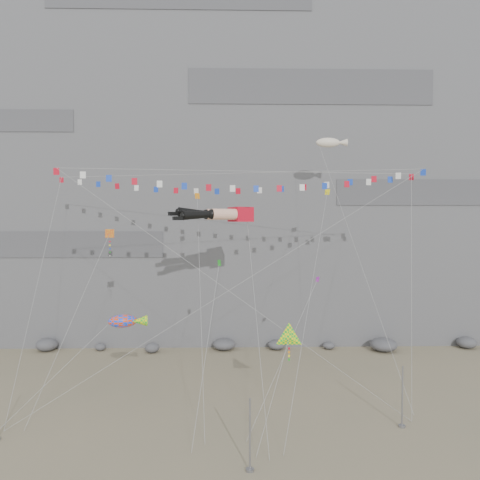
{
  "coord_description": "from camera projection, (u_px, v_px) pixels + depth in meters",
  "views": [
    {
      "loc": [
        0.58,
        -35.74,
        14.55
      ],
      "look_at": [
        1.63,
        9.0,
        12.83
      ],
      "focal_mm": 35.0,
      "sensor_mm": 36.0,
      "label": 1
    }
  ],
  "objects": [
    {
      "name": "blimp_windsock",
      "position": [
        328.0,
        143.0,
        47.63
      ],
      "size": [
        5.67,
        14.2,
        26.63
      ],
      "color": "#F3E3C8",
      "rests_on": "ground"
    },
    {
      "name": "cliff",
      "position": [
        225.0,
        150.0,
        67.26
      ],
      "size": [
        80.0,
        28.0,
        50.0
      ],
      "primitive_type": "cube",
      "color": "slate",
      "rests_on": "ground"
    },
    {
      "name": "small_kite_a",
      "position": [
        197.0,
        199.0,
        43.77
      ],
      "size": [
        2.1,
        14.95,
        22.2
      ],
      "color": "orange",
      "rests_on": "ground"
    },
    {
      "name": "delta_kite",
      "position": [
        289.0,
        338.0,
        33.99
      ],
      "size": [
        3.89,
        5.69,
        8.59
      ],
      "color": "#FFE90D",
      "rests_on": "ground"
    },
    {
      "name": "anchor_pole_right",
      "position": [
        402.0,
        397.0,
        33.06
      ],
      "size": [
        0.12,
        0.12,
        4.38
      ],
      "primitive_type": "cylinder",
      "color": "gray",
      "rests_on": "ground"
    },
    {
      "name": "small_kite_d",
      "position": [
        327.0,
        195.0,
        45.12
      ],
      "size": [
        6.88,
        17.66,
        25.11
      ],
      "color": "yellow",
      "rests_on": "ground"
    },
    {
      "name": "fish_windsock",
      "position": [
        123.0,
        321.0,
        35.77
      ],
      "size": [
        9.78,
        5.23,
        11.31
      ],
      "color": "#F0410C",
      "rests_on": "ground"
    },
    {
      "name": "small_kite_c",
      "position": [
        219.0,
        265.0,
        38.37
      ],
      "size": [
        2.18,
        10.25,
        14.8
      ],
      "color": "#18A21C",
      "rests_on": "ground"
    },
    {
      "name": "talus_boulders",
      "position": [
        224.0,
        345.0,
        53.21
      ],
      "size": [
        60.0,
        3.0,
        1.2
      ],
      "primitive_type": null,
      "color": "#5B5B60",
      "rests_on": "ground"
    },
    {
      "name": "flag_banner_lower",
      "position": [
        245.0,
        171.0,
        39.29
      ],
      "size": [
        29.96,
        8.45,
        23.18
      ],
      "color": "red",
      "rests_on": "ground"
    },
    {
      "name": "anchor_pole_center",
      "position": [
        250.0,
        435.0,
        27.2
      ],
      "size": [
        0.12,
        0.12,
        4.31
      ],
      "primitive_type": "cylinder",
      "color": "gray",
      "rests_on": "ground"
    },
    {
      "name": "ground",
      "position": [
        222.0,
        410.0,
        36.25
      ],
      "size": [
        120.0,
        120.0,
        0.0
      ],
      "primitive_type": "plane",
      "color": "gray",
      "rests_on": "ground"
    },
    {
      "name": "flag_banner_upper",
      "position": [
        227.0,
        174.0,
        43.9
      ],
      "size": [
        33.84,
        16.05,
        27.3
      ],
      "color": "red",
      "rests_on": "ground"
    },
    {
      "name": "harlequin_kite",
      "position": [
        109.0,
        235.0,
        39.92
      ],
      "size": [
        4.84,
        8.79,
        16.22
      ],
      "color": "red",
      "rests_on": "ground"
    },
    {
      "name": "small_kite_b",
      "position": [
        316.0,
        282.0,
        39.75
      ],
      "size": [
        7.04,
        10.0,
        14.92
      ],
      "color": "purple",
      "rests_on": "ground"
    },
    {
      "name": "legs_kite",
      "position": [
        220.0,
        214.0,
        42.32
      ],
      "size": [
        7.93,
        16.88,
        21.71
      ],
      "rotation": [
        0.0,
        0.0,
        0.41
      ],
      "color": "red",
      "rests_on": "ground"
    }
  ]
}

